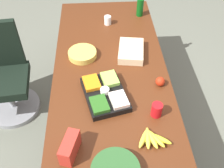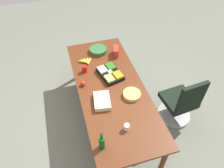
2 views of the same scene
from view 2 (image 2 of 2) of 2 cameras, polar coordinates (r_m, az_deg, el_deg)
The scene contains 13 objects.
ground_plane at distance 3.77m, azimuth -0.28°, elevation -8.54°, with size 10.00×10.00×0.00m, color #65695C.
conference_table at distance 3.24m, azimuth -0.32°, elevation -1.58°, with size 2.42×0.98×0.74m.
office_chair at distance 3.62m, azimuth 17.68°, elevation -5.21°, with size 0.56×0.56×0.97m.
veggie_tray at distance 3.35m, azimuth -0.52°, elevation 2.85°, with size 0.48×0.39×0.09m.
apple_red at distance 3.22m, azimuth -7.78°, elevation 0.14°, with size 0.08×0.08×0.08m, color #B52811.
paper_cup at distance 2.71m, azimuth 3.94°, elevation -11.44°, with size 0.07×0.07×0.09m, color white.
banana_bunch at distance 3.62m, azimuth -6.90°, elevation 6.10°, with size 0.18×0.24×0.04m.
sheet_cake at distance 2.97m, azimuth -2.68°, elevation -4.51°, with size 0.32×0.22×0.07m, color beige.
salad_bowl at distance 3.83m, azimuth -3.71°, elevation 9.04°, with size 0.30×0.30×0.07m, color #2D5C2B.
chip_bowl at distance 3.07m, azimuth 5.34°, elevation -2.79°, with size 0.26×0.26×0.05m, color #D6B950.
red_solo_cup at distance 3.43m, azimuth -7.35°, elevation 4.07°, with size 0.08×0.08×0.11m, color red.
wine_bottle at distance 2.53m, azimuth -2.73°, elevation -15.32°, with size 0.08×0.08×0.28m.
chip_bag_red at distance 3.74m, azimuth 1.07°, elevation 8.75°, with size 0.20×0.08×0.14m, color red.
Camera 2 is at (-2.11, 0.60, 3.06)m, focal length 34.14 mm.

